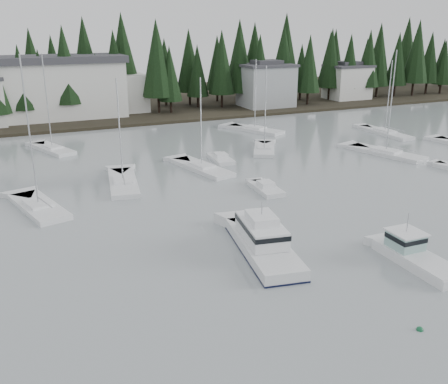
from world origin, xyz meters
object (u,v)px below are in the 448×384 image
object	(u,v)px
sailboat_7	(385,134)
sailboat_3	(386,154)
harbor_inn	(66,87)
house_east_a	(266,84)
house_east_b	(347,81)
sailboat_6	(255,131)
sailboat_5	(264,150)
sailboat_10	(53,150)
cabin_cruiser_center	(263,243)
runabout_4	(221,160)
sailboat_1	(39,208)
sailboat_11	(123,184)
sailboat_0	(202,169)
lobster_boat_teal	(415,257)
runabout_1	(266,190)

from	to	relation	value
sailboat_7	sailboat_3	bearing A→B (deg)	140.12
harbor_inn	sailboat_7	bearing A→B (deg)	-37.94
house_east_a	sailboat_7	bearing A→B (deg)	-80.22
house_east_b	sailboat_6	bearing A→B (deg)	-148.30
sailboat_5	sailboat_10	size ratio (longest dim) A/B	0.88
house_east_b	sailboat_7	world-z (taller)	sailboat_7
cabin_cruiser_center	runabout_4	xyz separation A→B (m)	(7.92, 25.84, -0.56)
sailboat_1	runabout_4	world-z (taller)	sailboat_1
house_east_a	sailboat_11	xyz separation A→B (m)	(-39.13, -39.00, -4.85)
house_east_a	sailboat_1	size ratio (longest dim) A/B	0.71
sailboat_6	cabin_cruiser_center	bearing A→B (deg)	127.42
sailboat_0	sailboat_10	size ratio (longest dim) A/B	0.84
harbor_inn	sailboat_10	bearing A→B (deg)	-102.92
lobster_boat_teal	sailboat_11	xyz separation A→B (m)	(-15.14, 27.50, -0.43)
house_east_b	runabout_1	size ratio (longest dim) A/B	1.75
sailboat_5	runabout_1	xyz separation A→B (m)	(-8.22, -15.39, 0.07)
sailboat_6	harbor_inn	bearing A→B (deg)	22.12
house_east_a	lobster_boat_teal	bearing A→B (deg)	-109.84
sailboat_7	lobster_boat_teal	bearing A→B (deg)	142.12
sailboat_5	sailboat_11	size ratio (longest dim) A/B	1.00
cabin_cruiser_center	sailboat_7	size ratio (longest dim) A/B	0.92
harbor_inn	house_east_b	bearing A→B (deg)	-2.20
sailboat_10	sailboat_11	size ratio (longest dim) A/B	1.14
harbor_inn	sailboat_1	size ratio (longest dim) A/B	1.99
sailboat_1	sailboat_7	distance (m)	55.04
house_east_b	sailboat_1	world-z (taller)	sailboat_1
house_east_b	sailboat_11	xyz separation A→B (m)	(-61.13, -41.00, -4.35)
harbor_inn	sailboat_5	xyz separation A→B (m)	(21.29, -36.21, -5.71)
sailboat_6	runabout_1	bearing A→B (deg)	128.84
house_east_a	harbor_inn	size ratio (longest dim) A/B	0.36
house_east_a	runabout_1	size ratio (longest dim) A/B	1.95
sailboat_5	sailboat_10	world-z (taller)	sailboat_10
house_east_a	sailboat_5	size ratio (longest dim) A/B	0.88
house_east_b	sailboat_10	size ratio (longest dim) A/B	0.70
sailboat_7	sailboat_11	distance (m)	45.20
harbor_inn	sailboat_10	xyz separation A→B (m)	(-5.52, -24.08, -5.70)
sailboat_3	sailboat_7	distance (m)	13.67
runabout_1	house_east_b	bearing A→B (deg)	-40.16
sailboat_10	runabout_4	distance (m)	24.07
sailboat_0	runabout_4	bearing A→B (deg)	-67.05
sailboat_6	sailboat_10	xyz separation A→B (m)	(-31.81, -0.32, 0.02)
sailboat_3	sailboat_6	world-z (taller)	sailboat_3
harbor_inn	house_east_a	bearing A→B (deg)	-6.36
cabin_cruiser_center	sailboat_7	world-z (taller)	sailboat_7
sailboat_6	house_east_a	bearing A→B (deg)	-58.92
lobster_boat_teal	sailboat_5	xyz separation A→B (m)	(6.32, 34.63, -0.42)
sailboat_1	sailboat_7	world-z (taller)	sailboat_1
harbor_inn	sailboat_0	xyz separation A→B (m)	(9.89, -41.34, -5.72)
sailboat_0	house_east_a	bearing A→B (deg)	-50.74
house_east_a	runabout_1	distance (m)	54.10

